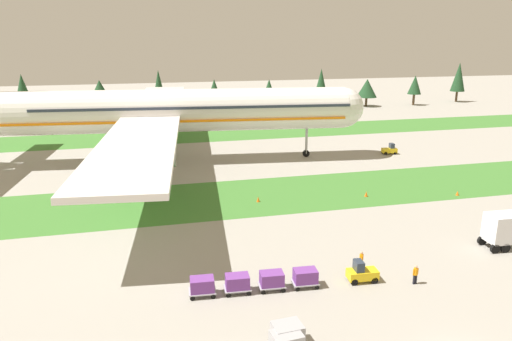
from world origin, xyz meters
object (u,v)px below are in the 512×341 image
cargo_dolly_third (237,282)px  cargo_dolly_lead (305,277)px  cargo_dolly_second (272,279)px  pushback_tractor (390,150)px  baggage_tug (362,273)px  ground_crew_marshaller (361,260)px  ground_crew_loader (415,274)px  cargo_dolly_fourth (202,285)px  taxiway_marker_0 (258,199)px  airliner (160,111)px  uld_container_0 (287,335)px  taxiway_marker_1 (457,193)px  taxiway_marker_2 (366,194)px

cargo_dolly_third → cargo_dolly_lead: bearing=90.0°
cargo_dolly_second → pushback_tractor: size_ratio=0.84×
baggage_tug → ground_crew_marshaller: size_ratio=1.54×
ground_crew_loader → cargo_dolly_fourth: bearing=-15.0°
pushback_tractor → taxiway_marker_0: size_ratio=3.97×
airliner → cargo_dolly_second: 46.35m
cargo_dolly_third → pushback_tractor: pushback_tractor is taller
cargo_dolly_fourth → uld_container_0: uld_container_0 is taller
taxiway_marker_1 → cargo_dolly_fourth: bearing=-154.5°
taxiway_marker_0 → uld_container_0: bearing=-100.1°
cargo_dolly_lead → cargo_dolly_third: same height
uld_container_0 → cargo_dolly_third: bearing=104.1°
cargo_dolly_fourth → taxiway_marker_1: bearing=119.4°
cargo_dolly_lead → pushback_tractor: (30.48, 41.04, -0.10)m
airliner → taxiway_marker_1: bearing=59.8°
baggage_tug → taxiway_marker_2: bearing=156.7°
cargo_dolly_fourth → taxiway_marker_2: size_ratio=3.30×
cargo_dolly_second → taxiway_marker_1: 35.43m
taxiway_marker_2 → taxiway_marker_0: bearing=174.6°
cargo_dolly_lead → taxiway_marker_2: bearing=146.4°
pushback_tractor → taxiway_marker_0: pushback_tractor is taller
ground_crew_loader → uld_container_0: (-13.15, -5.46, -0.14)m
pushback_tractor → uld_container_0: pushback_tractor is taller
cargo_dolly_second → taxiway_marker_0: cargo_dolly_second is taller
pushback_tractor → uld_container_0: bearing=150.9°
cargo_dolly_third → pushback_tractor: size_ratio=0.84×
baggage_tug → cargo_dolly_lead: bearing=-90.0°
cargo_dolly_second → ground_crew_loader: bearing=84.6°
pushback_tractor → taxiway_marker_2: 25.38m
baggage_tug → cargo_dolly_fourth: (-13.69, 0.95, 0.10)m
baggage_tug → pushback_tractor: (25.47, 41.39, 0.00)m
cargo_dolly_third → uld_container_0: bearing=18.0°
baggage_tug → cargo_dolly_second: bearing=-90.0°
pushback_tractor → ground_crew_loader: pushback_tractor is taller
cargo_dolly_second → cargo_dolly_fourth: bearing=-90.0°
cargo_dolly_third → uld_container_0: uld_container_0 is taller
cargo_dolly_second → cargo_dolly_fourth: 5.80m
cargo_dolly_fourth → taxiway_marker_0: bearing=158.7°
cargo_dolly_lead → pushback_tractor: size_ratio=0.84×
ground_crew_marshaller → taxiway_marker_0: size_ratio=2.54×
cargo_dolly_third → ground_crew_marshaller: (11.77, 1.35, 0.03)m
taxiway_marker_0 → taxiway_marker_1: size_ratio=1.15×
uld_container_0 → taxiway_marker_0: bearing=79.9°
taxiway_marker_2 → airliner: bearing=135.1°
baggage_tug → taxiway_marker_1: baggage_tug is taller
cargo_dolly_lead → cargo_dolly_fourth: bearing=-90.0°
cargo_dolly_third → taxiway_marker_0: (7.09, 21.37, -0.58)m
airliner → ground_crew_loader: size_ratio=48.98×
cargo_dolly_third → cargo_dolly_fourth: same height
airliner → baggage_tug: (14.46, -45.78, -7.81)m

